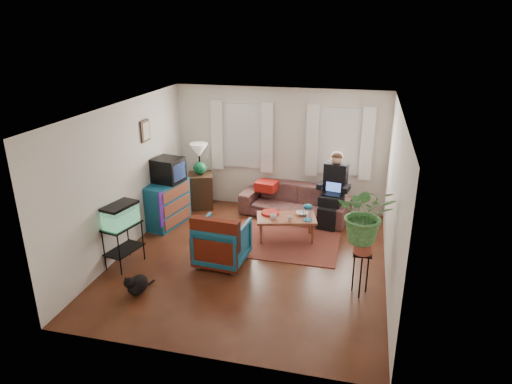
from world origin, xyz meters
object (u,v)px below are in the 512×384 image
(side_table, at_px, (201,191))
(armchair, at_px, (222,240))
(aquarium_stand, at_px, (124,245))
(plant_stand, at_px, (360,273))
(coffee_table, at_px, (286,228))
(sofa, at_px, (295,196))
(dresser, at_px, (167,204))

(side_table, bearing_deg, armchair, -61.76)
(aquarium_stand, relative_size, plant_stand, 1.05)
(armchair, xyz_separation_m, plant_stand, (2.29, -0.44, -0.06))
(coffee_table, bearing_deg, sofa, 76.54)
(sofa, xyz_separation_m, coffee_table, (0.01, -1.11, -0.21))
(aquarium_stand, bearing_deg, plant_stand, 13.36)
(side_table, bearing_deg, dresser, -108.12)
(armchair, distance_m, coffee_table, 1.44)
(sofa, xyz_separation_m, aquarium_stand, (-2.44, -2.72, -0.07))
(coffee_table, bearing_deg, plant_stand, -62.33)
(sofa, xyz_separation_m, armchair, (-0.88, -2.24, -0.03))
(sofa, distance_m, aquarium_stand, 3.65)
(aquarium_stand, height_order, armchair, armchair)
(aquarium_stand, xyz_separation_m, plant_stand, (3.85, 0.04, -0.02))
(side_table, relative_size, coffee_table, 0.69)
(side_table, distance_m, armchair, 2.56)
(armchair, height_order, plant_stand, armchair)
(coffee_table, bearing_deg, dresser, 163.72)
(side_table, distance_m, dresser, 1.10)
(coffee_table, xyz_separation_m, plant_stand, (1.40, -1.56, 0.12))
(armchair, bearing_deg, coffee_table, -124.17)
(aquarium_stand, height_order, coffee_table, aquarium_stand)
(aquarium_stand, height_order, plant_stand, aquarium_stand)
(side_table, relative_size, aquarium_stand, 1.04)
(sofa, bearing_deg, plant_stand, -52.22)
(aquarium_stand, distance_m, coffee_table, 2.93)
(sofa, relative_size, plant_stand, 3.20)
(coffee_table, distance_m, plant_stand, 2.10)
(dresser, distance_m, coffee_table, 2.45)
(coffee_table, bearing_deg, aquarium_stand, -160.85)
(dresser, xyz_separation_m, coffee_table, (2.44, -0.09, -0.22))
(sofa, height_order, plant_stand, sofa)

